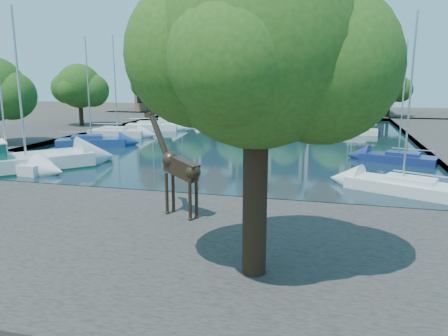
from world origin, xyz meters
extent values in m
plane|color=#38332B|center=(0.00, 0.00, 0.00)|extent=(160.00, 160.00, 0.00)
cube|color=black|center=(0.00, 24.00, 0.04)|extent=(38.00, 50.00, 0.08)
cube|color=#453F3B|center=(0.00, -7.00, 0.25)|extent=(50.00, 14.00, 0.50)
cube|color=#453F3B|center=(0.00, 56.00, 0.25)|extent=(60.00, 16.00, 0.50)
cube|color=#453F3B|center=(-25.00, 24.00, 0.25)|extent=(14.00, 52.00, 0.50)
cylinder|color=#332114|center=(7.50, -9.00, 3.25)|extent=(0.80, 0.80, 5.50)
sphere|color=#224B15|center=(7.50, -9.00, 7.92)|extent=(6.40, 6.40, 6.40)
sphere|color=#224B15|center=(9.42, -8.70, 7.28)|extent=(4.80, 4.80, 4.80)
sphere|color=#224B15|center=(5.74, -9.40, 7.60)|extent=(4.48, 4.48, 4.48)
cube|color=#825F47|center=(-23.00, 56.00, 6.00)|extent=(5.39, 9.00, 11.00)
cube|color=#A04920|center=(-23.00, 56.00, 12.71)|extent=(5.44, 9.18, 5.44)
cube|color=black|center=(-23.00, 51.52, 6.00)|extent=(4.40, 0.05, 8.25)
cube|color=#BCA891|center=(-17.00, 56.00, 6.75)|extent=(5.88, 9.00, 12.50)
cube|color=#A04920|center=(-17.00, 56.00, 14.32)|extent=(5.94, 9.18, 5.94)
cube|color=black|center=(-17.00, 51.52, 6.75)|extent=(4.80, 0.05, 9.38)
cube|color=beige|center=(-10.50, 56.00, 5.75)|extent=(6.37, 9.00, 10.50)
cube|color=#A04920|center=(-10.50, 56.00, 12.43)|extent=(6.43, 9.18, 6.43)
cube|color=black|center=(-10.50, 51.52, 5.75)|extent=(5.20, 0.05, 7.88)
cube|color=brown|center=(-4.00, 56.00, 7.00)|extent=(5.39, 9.00, 13.00)
cube|color=#A04920|center=(-4.00, 56.00, 14.71)|extent=(5.44, 9.18, 5.44)
cube|color=black|center=(-4.00, 51.52, 7.00)|extent=(4.40, 0.05, 9.75)
cube|color=tan|center=(2.00, 56.00, 6.25)|extent=(5.88, 9.00, 11.50)
cube|color=#A04920|center=(2.00, 56.00, 13.32)|extent=(5.94, 9.18, 5.94)
cube|color=black|center=(2.00, 51.52, 6.25)|extent=(4.80, 0.05, 8.62)
cube|color=beige|center=(8.50, 56.00, 6.50)|extent=(6.37, 9.00, 12.00)
cube|color=#A04920|center=(8.50, 56.00, 13.93)|extent=(6.43, 9.18, 6.43)
cube|color=black|center=(8.50, 51.52, 6.50)|extent=(5.20, 0.05, 9.00)
cube|color=brown|center=(15.00, 56.00, 5.75)|extent=(5.39, 9.00, 10.50)
cube|color=#A04920|center=(15.00, 56.00, 12.21)|extent=(5.44, 9.18, 5.44)
cube|color=black|center=(15.00, 51.52, 5.75)|extent=(4.40, 0.05, 7.88)
cylinder|color=#332114|center=(-22.00, 50.50, 2.10)|extent=(0.50, 0.50, 3.20)
sphere|color=#164313|center=(-22.00, 50.50, 5.38)|extent=(5.60, 5.60, 5.60)
sphere|color=#164313|center=(-20.32, 50.80, 4.82)|extent=(4.20, 4.20, 4.20)
sphere|color=#164313|center=(-23.54, 50.10, 5.10)|extent=(3.92, 3.92, 3.92)
cylinder|color=#332114|center=(-14.00, 50.50, 2.10)|extent=(0.50, 0.50, 3.20)
sphere|color=#164313|center=(-14.00, 50.50, 5.26)|extent=(5.20, 5.20, 5.20)
sphere|color=#164313|center=(-12.44, 50.80, 4.74)|extent=(3.90, 3.90, 3.90)
sphere|color=#164313|center=(-15.43, 50.10, 5.00)|extent=(3.64, 3.64, 3.64)
cylinder|color=#332114|center=(-6.00, 50.50, 2.10)|extent=(0.50, 0.50, 3.20)
sphere|color=#164313|center=(-6.00, 50.50, 5.50)|extent=(6.00, 6.00, 6.00)
sphere|color=#164313|center=(-4.20, 50.80, 4.90)|extent=(4.50, 4.50, 4.50)
sphere|color=#164313|center=(-7.65, 50.10, 5.20)|extent=(4.20, 4.20, 4.20)
cylinder|color=#332114|center=(2.00, 50.50, 2.10)|extent=(0.50, 0.50, 3.20)
sphere|color=#164313|center=(2.00, 50.50, 5.32)|extent=(5.40, 5.40, 5.40)
sphere|color=#164313|center=(3.62, 50.80, 4.78)|extent=(4.05, 4.05, 4.05)
sphere|color=#164313|center=(0.51, 50.10, 5.05)|extent=(3.78, 3.78, 3.78)
cylinder|color=#332114|center=(10.00, 50.50, 2.10)|extent=(0.50, 0.50, 3.20)
sphere|color=#164313|center=(10.00, 50.50, 5.44)|extent=(5.80, 5.80, 5.80)
sphere|color=#164313|center=(11.74, 50.80, 4.86)|extent=(4.35, 4.35, 4.35)
sphere|color=#164313|center=(8.40, 50.10, 5.15)|extent=(4.06, 4.06, 4.06)
cylinder|color=#332114|center=(18.00, 50.50, 2.10)|extent=(0.50, 0.50, 3.20)
sphere|color=#164313|center=(18.00, 50.50, 5.26)|extent=(5.20, 5.20, 5.20)
sphere|color=#164313|center=(19.56, 50.80, 4.74)|extent=(3.90, 3.90, 3.90)
sphere|color=#164313|center=(16.57, 50.10, 5.00)|extent=(3.64, 3.64, 3.64)
sphere|color=#164313|center=(-19.20, 12.30, 5.10)|extent=(4.50, 4.50, 4.50)
cylinder|color=#332114|center=(-22.00, 28.00, 2.20)|extent=(0.54, 0.54, 3.40)
sphere|color=#164313|center=(-22.00, 28.00, 5.58)|extent=(5.60, 5.60, 5.60)
sphere|color=#164313|center=(-20.32, 28.30, 5.02)|extent=(4.20, 4.20, 4.20)
sphere|color=#164313|center=(-23.54, 27.60, 5.30)|extent=(3.92, 3.92, 3.92)
cylinder|color=#332519|center=(2.37, -3.82, 1.50)|extent=(0.15, 0.15, 1.99)
cylinder|color=#332519|center=(2.55, -3.44, 1.50)|extent=(0.15, 0.15, 1.99)
cylinder|color=#332519|center=(3.74, -4.47, 1.50)|extent=(0.15, 0.15, 1.99)
cylinder|color=#332519|center=(3.92, -4.09, 1.50)|extent=(0.15, 0.15, 1.99)
cube|color=#332519|center=(3.19, -3.98, 2.83)|extent=(1.97, 1.30, 1.16)
cylinder|color=#332519|center=(1.91, -3.37, 4.12)|extent=(1.28, 0.80, 2.06)
cube|color=#332519|center=(1.29, -3.08, 5.13)|extent=(0.57, 0.39, 0.31)
cube|color=silver|center=(-13.00, 3.54, 0.77)|extent=(10.79, 11.25, 1.37)
cylinder|color=#B2B2B7|center=(-12.04, 4.58, 6.41)|extent=(0.17, 0.17, 10.55)
cube|color=silver|center=(-13.14, 4.00, 0.57)|extent=(6.90, 2.94, 0.97)
cube|color=silver|center=(-13.14, 4.00, 0.89)|extent=(3.07, 1.90, 0.54)
cylinder|color=#B2B2B7|center=(-13.14, 4.00, 5.35)|extent=(0.13, 0.13, 9.02)
cube|color=navy|center=(-13.19, 15.56, 0.58)|extent=(6.85, 4.80, 1.00)
cube|color=navy|center=(-13.19, 15.56, 0.91)|extent=(3.25, 2.64, 0.55)
cylinder|color=#B2B2B7|center=(-13.19, 15.56, 5.69)|extent=(0.13, 0.13, 9.68)
cube|color=beige|center=(-14.01, 22.49, 0.58)|extent=(6.54, 2.83, 1.01)
cube|color=beige|center=(-14.01, 22.49, 0.92)|extent=(2.92, 1.82, 0.56)
cylinder|color=#B2B2B7|center=(-14.01, 22.49, 6.06)|extent=(0.13, 0.13, 10.40)
cube|color=white|center=(-12.48, 28.87, 0.60)|extent=(6.70, 3.54, 1.03)
cube|color=white|center=(-12.48, 28.87, 0.94)|extent=(3.06, 2.12, 0.57)
cylinder|color=#B2B2B7|center=(-12.48, 28.87, 5.74)|extent=(0.14, 0.14, 9.71)
cube|color=white|center=(-12.00, 38.56, 0.55)|extent=(6.99, 3.57, 0.94)
cube|color=white|center=(-12.00, 38.56, 0.87)|extent=(3.18, 2.16, 0.52)
cylinder|color=#B2B2B7|center=(-12.00, 38.56, 5.22)|extent=(0.13, 0.13, 8.81)
cube|color=white|center=(14.02, 4.69, 0.52)|extent=(6.78, 4.68, 0.89)
cube|color=white|center=(14.02, 4.69, 0.82)|extent=(3.21, 2.59, 0.49)
cylinder|color=#B2B2B7|center=(14.02, 4.69, 5.62)|extent=(0.12, 0.12, 9.69)
cube|color=navy|center=(15.00, 14.35, 0.48)|extent=(6.06, 3.67, 0.79)
cube|color=navy|center=(15.00, 14.35, 0.74)|extent=(2.81, 2.11, 0.44)
cylinder|color=#B2B2B7|center=(15.00, 14.35, 5.15)|extent=(0.11, 0.11, 8.90)
cube|color=silver|center=(12.00, 31.22, 0.50)|extent=(5.89, 2.40, 0.83)
cube|color=silver|center=(12.00, 31.22, 0.77)|extent=(2.61, 1.58, 0.46)
cylinder|color=#B2B2B7|center=(12.00, 31.22, 4.58)|extent=(0.11, 0.11, 7.70)
cube|color=silver|center=(12.00, 43.90, 0.52)|extent=(5.06, 2.86, 0.88)
cube|color=silver|center=(12.00, 43.90, 0.82)|extent=(2.33, 1.68, 0.49)
cylinder|color=#B2B2B7|center=(12.00, 43.90, 5.05)|extent=(0.12, 0.12, 8.57)
camera|label=1|loc=(9.86, -22.45, 7.00)|focal=35.00mm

